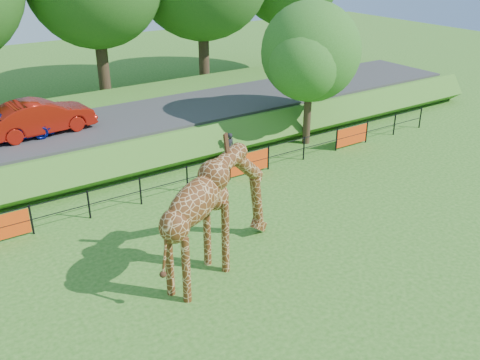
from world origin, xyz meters
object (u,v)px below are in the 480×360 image
(giraffe, at_px, (219,212))
(visitor, at_px, (229,147))
(car_red, at_px, (40,117))
(car_blue, at_px, (4,125))
(tree_east, at_px, (312,55))

(giraffe, height_order, visitor, giraffe)
(giraffe, relative_size, car_red, 1.14)
(car_red, bearing_deg, car_blue, 84.93)
(giraffe, height_order, tree_east, tree_east)
(giraffe, height_order, car_blue, giraffe)
(giraffe, distance_m, car_red, 11.43)
(car_blue, bearing_deg, visitor, -116.69)
(giraffe, relative_size, tree_east, 0.77)
(car_red, xyz_separation_m, visitor, (6.90, -4.40, -1.49))
(giraffe, relative_size, car_blue, 1.31)
(car_blue, relative_size, car_red, 0.87)
(car_blue, xyz_separation_m, car_red, (1.49, 0.01, 0.07))
(giraffe, distance_m, tree_east, 11.76)
(visitor, bearing_deg, car_red, -34.41)
(car_red, distance_m, visitor, 8.31)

